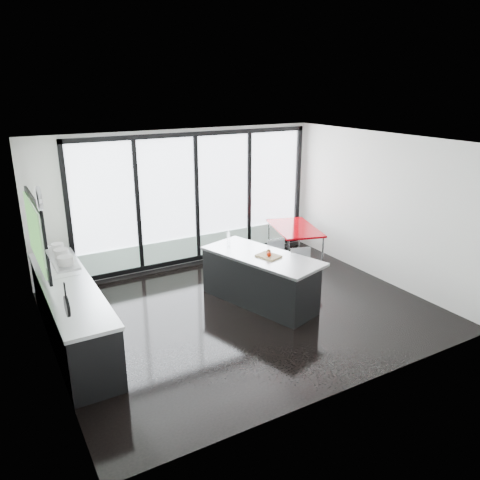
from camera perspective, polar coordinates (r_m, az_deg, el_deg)
floor at (r=7.98m, az=0.45°, el=-8.57°), size 6.00×5.00×0.00m
ceiling at (r=7.15m, az=0.51°, el=11.83°), size 6.00×5.00×0.00m
wall_back at (r=9.71m, az=-5.48°, el=4.37°), size 6.00×0.09×2.80m
wall_front at (r=5.57m, az=13.60°, el=-5.69°), size 6.00×0.00×2.80m
wall_left at (r=6.76m, az=-23.13°, el=-0.87°), size 0.26×5.00×2.80m
wall_right at (r=9.27m, az=16.76°, el=3.79°), size 0.00×5.00×2.80m
counter_cabinets at (r=7.32m, az=-19.83°, el=-8.33°), size 0.69×3.24×1.36m
island at (r=8.08m, az=2.34°, el=-4.76°), size 1.48×2.30×1.13m
bar_stool_near at (r=8.18m, az=7.63°, el=-5.19°), size 0.58×0.58×0.74m
bar_stool_far at (r=8.64m, az=4.80°, el=-3.79°), size 0.50×0.50×0.72m
red_table at (r=9.98m, az=6.63°, el=-0.56°), size 1.21×1.63×0.78m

